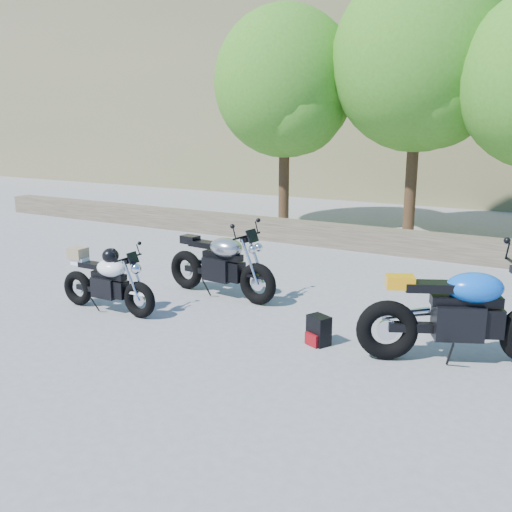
# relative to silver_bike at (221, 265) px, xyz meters

# --- Properties ---
(ground) EXTENTS (90.00, 90.00, 0.00)m
(ground) POSITION_rel_silver_bike_xyz_m (0.45, -1.00, -0.53)
(ground) COLOR gray
(ground) RESTS_ON ground
(stone_wall) EXTENTS (22.00, 0.55, 0.50)m
(stone_wall) POSITION_rel_silver_bike_xyz_m (0.45, 4.50, -0.28)
(stone_wall) COLOR brown
(stone_wall) RESTS_ON ground
(tree_decid_left) EXTENTS (3.67, 3.67, 5.62)m
(tree_decid_left) POSITION_rel_silver_bike_xyz_m (-1.94, 6.14, 3.11)
(tree_decid_left) COLOR #382314
(tree_decid_left) RESTS_ON ground
(tree_decid_mid) EXTENTS (4.08, 4.08, 6.24)m
(tree_decid_mid) POSITION_rel_silver_bike_xyz_m (1.36, 6.54, 3.51)
(tree_decid_mid) COLOR #382314
(tree_decid_mid) RESTS_ON ground
(silver_bike) EXTENTS (2.16, 0.68, 1.08)m
(silver_bike) POSITION_rel_silver_bike_xyz_m (0.00, 0.00, 0.00)
(silver_bike) COLOR black
(silver_bike) RESTS_ON ground
(white_bike) EXTENTS (1.77, 0.56, 0.98)m
(white_bike) POSITION_rel_silver_bike_xyz_m (-1.07, -1.48, -0.05)
(white_bike) COLOR black
(white_bike) RESTS_ON ground
(blue_bike) EXTENTS (2.25, 1.19, 1.20)m
(blue_bike) POSITION_rel_silver_bike_xyz_m (3.88, -0.79, 0.06)
(blue_bike) COLOR black
(blue_bike) RESTS_ON ground
(backpack) EXTENTS (0.34, 0.32, 0.38)m
(backpack) POSITION_rel_silver_bike_xyz_m (2.22, -1.12, -0.34)
(backpack) COLOR black
(backpack) RESTS_ON ground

